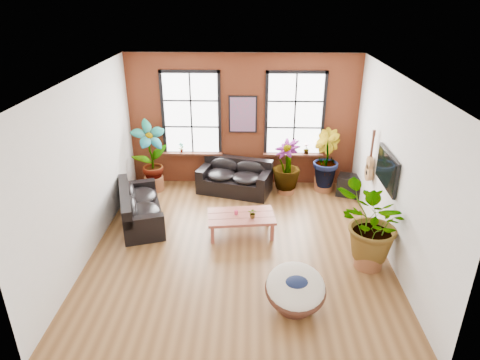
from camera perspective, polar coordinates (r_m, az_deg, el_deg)
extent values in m
cube|color=brown|center=(9.12, -0.11, -8.80)|extent=(6.00, 6.50, 0.02)
cube|color=white|center=(7.77, -0.13, 13.47)|extent=(6.00, 6.50, 0.02)
cube|color=#562314|center=(11.36, 0.38, 7.87)|extent=(6.00, 0.02, 3.50)
cube|color=silver|center=(5.44, -1.18, -12.12)|extent=(6.00, 0.02, 3.50)
cube|color=silver|center=(8.89, -19.90, 1.56)|extent=(0.02, 6.50, 3.50)
cube|color=silver|center=(8.74, 20.03, 1.13)|extent=(0.02, 6.50, 3.50)
cube|color=white|center=(11.35, -6.53, 8.76)|extent=(1.40, 0.02, 2.10)
cube|color=#39190F|center=(11.62, -6.32, 3.53)|extent=(1.60, 0.22, 0.06)
cube|color=white|center=(11.30, 7.32, 8.64)|extent=(1.40, 0.02, 2.10)
cube|color=#39190F|center=(11.57, 7.07, 3.39)|extent=(1.60, 0.22, 0.06)
cube|color=black|center=(11.28, -0.73, -0.61)|extent=(2.03, 1.38, 0.42)
cube|color=black|center=(11.41, -0.21, 2.02)|extent=(1.85, 0.72, 0.43)
cube|color=black|center=(11.41, -4.65, 1.38)|extent=(0.46, 0.93, 0.22)
cube|color=black|center=(10.94, 3.33, 0.37)|extent=(0.46, 0.93, 0.22)
ellipsoid|color=black|center=(11.23, -2.54, 0.77)|extent=(0.96, 0.94, 0.24)
ellipsoid|color=black|center=(11.40, -2.11, 1.99)|extent=(0.82, 0.44, 0.41)
ellipsoid|color=black|center=(11.03, 0.93, 0.32)|extent=(0.96, 0.94, 0.24)
ellipsoid|color=black|center=(11.20, 1.31, 1.57)|extent=(0.82, 0.44, 0.41)
cube|color=black|center=(10.16, -12.99, -4.38)|extent=(1.44, 2.21, 0.40)
cube|color=black|center=(9.97, -15.05, -2.55)|extent=(0.82, 2.01, 0.41)
cube|color=black|center=(9.21, -12.74, -5.38)|extent=(0.88, 0.46, 0.21)
cube|color=black|center=(10.85, -13.50, -0.70)|extent=(0.88, 0.46, 0.21)
ellipsoid|color=black|center=(9.68, -12.67, -4.13)|extent=(0.96, 1.07, 0.23)
ellipsoid|color=black|center=(9.61, -14.22, -3.53)|extent=(0.49, 0.92, 0.39)
ellipsoid|color=black|center=(10.40, -13.03, -2.06)|extent=(0.96, 1.07, 0.23)
ellipsoid|color=black|center=(10.34, -14.46, -1.49)|extent=(0.49, 0.92, 0.39)
cube|color=brown|center=(9.31, 0.15, -4.87)|extent=(1.52, 0.98, 0.06)
cube|color=#39190F|center=(9.17, 0.22, -5.12)|extent=(1.43, 0.18, 0.00)
cube|color=#39190F|center=(9.41, 0.07, -4.30)|extent=(1.43, 0.18, 0.00)
cube|color=brown|center=(9.11, -3.69, -7.31)|extent=(0.08, 0.08, 0.40)
cube|color=brown|center=(9.22, 4.31, -6.94)|extent=(0.08, 0.08, 0.40)
cube|color=brown|center=(9.68, -3.81, -5.27)|extent=(0.08, 0.08, 0.40)
cube|color=brown|center=(9.77, 3.71, -4.95)|extent=(0.08, 0.08, 0.40)
cylinder|color=#CF3358|center=(9.31, -0.51, -4.33)|extent=(0.09, 0.09, 0.09)
cylinder|color=#4B271B|center=(7.57, 7.30, -15.84)|extent=(0.61, 0.61, 0.24)
torus|color=#4B271B|center=(7.40, 7.41, -14.21)|extent=(1.06, 1.06, 0.47)
ellipsoid|color=silver|center=(7.36, 7.44, -13.85)|extent=(1.02, 1.08, 0.63)
ellipsoid|color=#141E41|center=(7.25, 7.54, -13.36)|extent=(0.41, 0.33, 0.18)
cube|color=black|center=(11.23, 0.38, 8.75)|extent=(0.74, 0.04, 0.98)
cube|color=#0C7F8C|center=(11.21, 0.38, 8.71)|extent=(0.66, 0.02, 0.90)
cube|color=black|center=(9.02, 19.04, 1.31)|extent=(0.06, 1.25, 0.72)
cube|color=black|center=(9.01, 18.83, 1.31)|extent=(0.01, 1.15, 0.62)
cylinder|color=#B27F4C|center=(10.12, 16.77, 0.94)|extent=(0.09, 0.38, 0.38)
cylinder|color=#B27F4C|center=(10.03, 16.94, 2.25)|extent=(0.09, 0.30, 0.30)
cylinder|color=black|center=(10.12, 16.74, 0.95)|extent=(0.09, 0.11, 0.11)
cube|color=#39190F|center=(9.90, 17.19, 4.23)|extent=(0.04, 0.05, 0.55)
cube|color=#39190F|center=(9.80, 17.42, 5.99)|extent=(0.06, 0.06, 0.14)
cube|color=black|center=(11.48, 14.42, -0.73)|extent=(0.75, 0.69, 0.51)
cylinder|color=brown|center=(11.65, -11.37, -0.41)|extent=(0.67, 0.67, 0.37)
cylinder|color=brown|center=(11.64, 11.10, -0.42)|extent=(0.67, 0.67, 0.37)
cylinder|color=brown|center=(8.77, 16.77, -9.87)|extent=(0.58, 0.58, 0.39)
cylinder|color=brown|center=(11.34, 6.15, -0.91)|extent=(0.55, 0.55, 0.32)
imported|color=#124413|center=(11.34, -11.83, 3.45)|extent=(1.11, 1.04, 1.75)
imported|color=#124413|center=(11.38, 11.25, 2.88)|extent=(0.86, 0.97, 1.49)
imported|color=#124413|center=(8.40, 17.34, -5.73)|extent=(1.81, 1.82, 1.53)
imported|color=#124413|center=(11.10, 6.21, 2.07)|extent=(1.02, 1.02, 1.31)
imported|color=#124413|center=(9.15, 1.73, -4.44)|extent=(0.22, 0.20, 0.22)
imported|color=#124413|center=(11.61, -7.83, 4.30)|extent=(0.17, 0.17, 0.27)
imported|color=#124413|center=(11.55, 8.84, 4.13)|extent=(0.19, 0.19, 0.27)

